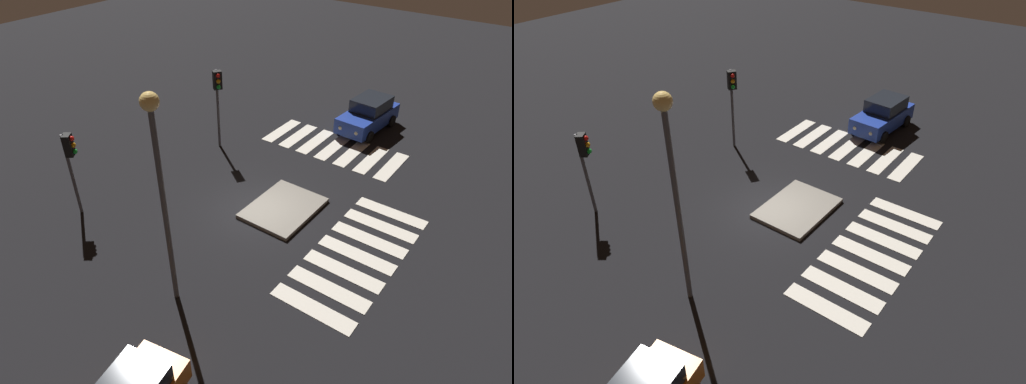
% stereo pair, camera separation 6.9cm
% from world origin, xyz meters
% --- Properties ---
extents(ground_plane, '(80.00, 80.00, 0.00)m').
position_xyz_m(ground_plane, '(0.00, 0.00, 0.00)').
color(ground_plane, black).
extents(traffic_island, '(3.60, 2.71, 0.18)m').
position_xyz_m(traffic_island, '(0.77, -0.98, 0.09)').
color(traffic_island, gray).
rests_on(traffic_island, ground).
extents(car_blue, '(4.54, 2.34, 1.93)m').
position_xyz_m(car_blue, '(10.46, -0.50, 0.95)').
color(car_blue, '#1E389E').
rests_on(car_blue, ground).
extents(traffic_light_north, '(0.54, 0.53, 4.39)m').
position_xyz_m(traffic_light_north, '(3.57, 5.13, 3.33)').
color(traffic_light_north, '#47474C').
rests_on(traffic_light_north, ground).
extents(traffic_light_west, '(0.54, 0.53, 3.90)m').
position_xyz_m(traffic_light_west, '(-4.70, 6.16, 2.96)').
color(traffic_light_west, '#47474C').
rests_on(traffic_light_west, ground).
extents(street_lamp, '(0.56, 0.56, 7.81)m').
position_xyz_m(street_lamp, '(-5.88, -0.77, 5.31)').
color(street_lamp, '#47474C').
rests_on(street_lamp, ground).
extents(crosswalk_near, '(7.60, 3.20, 0.02)m').
position_xyz_m(crosswalk_near, '(0.00, -5.03, 0.01)').
color(crosswalk_near, silver).
rests_on(crosswalk_near, ground).
extents(crosswalk_side, '(3.20, 7.60, 0.02)m').
position_xyz_m(crosswalk_side, '(7.26, 0.00, 0.01)').
color(crosswalk_side, silver).
rests_on(crosswalk_side, ground).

